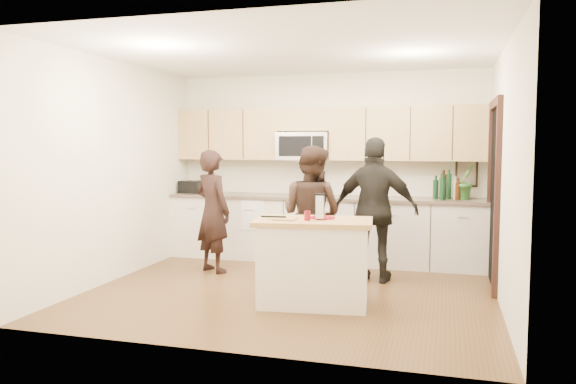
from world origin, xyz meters
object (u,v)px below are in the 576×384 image
(woman_left, at_px, (213,211))
(woman_right, at_px, (375,210))
(toaster, at_px, (191,187))
(island, at_px, (314,262))
(woman_center, at_px, (311,215))

(woman_left, relative_size, woman_right, 0.91)
(toaster, xyz_separation_m, woman_left, (0.80, -1.01, -0.23))
(island, xyz_separation_m, woman_center, (-0.25, 0.94, 0.37))
(island, bearing_deg, woman_center, 98.11)
(woman_left, bearing_deg, woman_center, -160.05)
(toaster, distance_m, woman_right, 3.08)
(island, height_order, woman_right, woman_right)
(woman_center, xyz_separation_m, woman_right, (0.74, 0.24, 0.05))
(woman_center, bearing_deg, toaster, -9.22)
(island, relative_size, woman_center, 0.77)
(woman_center, height_order, woman_right, woman_right)
(island, height_order, woman_center, woman_center)
(island, relative_size, toaster, 4.06)
(island, bearing_deg, woman_right, 60.61)
(woman_left, relative_size, woman_center, 0.97)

